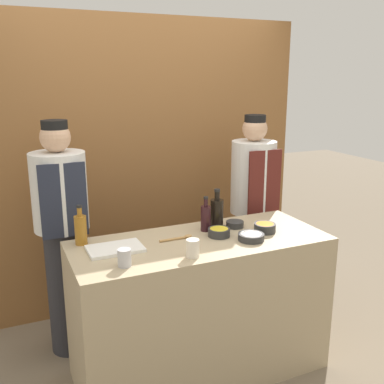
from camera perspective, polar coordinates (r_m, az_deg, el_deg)
The scene contains 16 objects.
ground_plane at distance 3.29m, azimuth 1.02°, elevation -21.58°, with size 14.00×14.00×0.00m, color #756651.
cabinet_wall at distance 3.83m, azimuth -6.42°, elevation 3.37°, with size 2.78×0.18×2.40m.
counter at distance 3.03m, azimuth 1.06°, elevation -14.42°, with size 1.63×0.67×0.94m.
sauce_bowl_yellow at distance 2.90m, azimuth 3.45°, elevation -5.08°, with size 0.14×0.14×0.05m.
sauce_bowl_green at distance 3.07m, azimuth 5.46°, elevation -4.04°, with size 0.12×0.12×0.04m.
sauce_bowl_orange at distance 3.00m, azimuth 9.24°, elevation -4.45°, with size 0.14×0.14×0.06m.
sauce_bowl_white at distance 2.85m, azimuth 7.51°, elevation -5.63°, with size 0.16×0.16×0.04m.
cutting_board at distance 2.71m, azimuth -9.72°, elevation -7.11°, with size 0.32×0.21×0.02m.
bottle_soy at distance 3.05m, azimuth 3.18°, elevation -2.58°, with size 0.09×0.09×0.26m.
bottle_amber at distance 2.82m, azimuth -13.96°, elevation -4.58°, with size 0.07×0.07×0.25m.
bottle_wine at distance 2.97m, azimuth 1.76°, elevation -3.25°, with size 0.07×0.07×0.23m.
cup_cream at distance 2.57m, azimuth 0.10°, elevation -7.15°, with size 0.08×0.08×0.10m.
cup_steel at distance 2.47m, azimuth -8.58°, elevation -8.26°, with size 0.07×0.07×0.10m.
wooden_spoon at distance 2.84m, azimuth -1.61°, elevation -5.83°, with size 0.22×0.04×0.02m.
chef_left at distance 3.21m, azimuth -16.11°, elevation -4.96°, with size 0.37×0.37×1.66m.
chef_right at distance 3.71m, azimuth 7.65°, elevation -2.00°, with size 0.36×0.36×1.64m.
Camera 1 is at (-1.13, -2.40, 1.95)m, focal length 42.00 mm.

